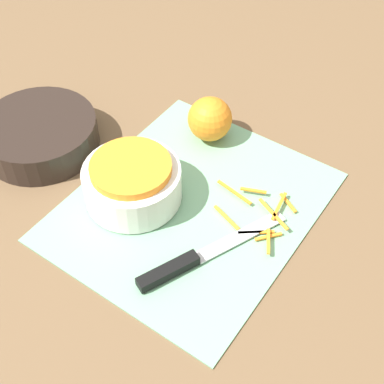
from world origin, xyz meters
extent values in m
plane|color=brown|center=(0.00, 0.00, 0.00)|extent=(4.00, 4.00, 0.00)
cube|color=#75AD84|center=(0.00, 0.00, 0.00)|extent=(0.43, 0.36, 0.01)
cylinder|color=silver|center=(-0.04, 0.09, 0.04)|extent=(0.16, 0.16, 0.06)
cylinder|color=orange|center=(-0.04, 0.09, 0.07)|extent=(0.13, 0.13, 0.02)
cylinder|color=black|center=(-0.04, 0.31, 0.03)|extent=(0.21, 0.21, 0.06)
cube|color=black|center=(-0.13, -0.05, 0.01)|extent=(0.10, 0.06, 0.02)
cube|color=silver|center=(-0.01, -0.10, 0.01)|extent=(0.16, 0.08, 0.00)
sphere|color=orange|center=(0.16, 0.07, 0.05)|extent=(0.08, 0.08, 0.08)
cube|color=orange|center=(0.01, -0.12, 0.01)|extent=(0.04, 0.05, 0.00)
cube|color=orange|center=(0.09, -0.13, 0.01)|extent=(0.03, 0.04, 0.00)
cube|color=orange|center=(0.00, -0.14, 0.01)|extent=(0.04, 0.03, 0.00)
cube|color=orange|center=(0.06, -0.04, 0.01)|extent=(0.02, 0.07, 0.00)
cube|color=orange|center=(0.01, -0.14, 0.01)|extent=(0.04, 0.03, 0.00)
cube|color=orange|center=(0.07, -0.12, 0.01)|extent=(0.06, 0.01, 0.00)
cube|color=orange|center=(0.08, -0.07, 0.01)|extent=(0.02, 0.04, 0.00)
cube|color=orange|center=(0.05, -0.12, 0.01)|extent=(0.04, 0.07, 0.00)
cube|color=orange|center=(0.01, -0.06, 0.01)|extent=(0.02, 0.06, 0.00)
camera|label=1|loc=(-0.47, -0.33, 0.67)|focal=50.00mm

